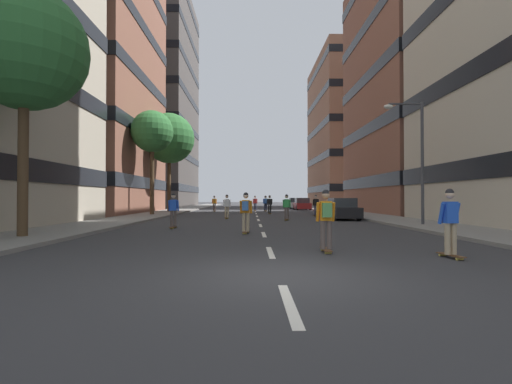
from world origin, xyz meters
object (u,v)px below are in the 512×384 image
street_tree_far (169,139)px  skater_2 (316,204)px  parked_car_far (342,210)px  skater_10 (173,209)px  skater_9 (214,203)px  skater_4 (255,203)px  skater_8 (266,202)px  street_tree_near (152,132)px  skater_6 (265,202)px  parked_car_mid (295,204)px  skater_11 (270,204)px  street_tree_mid (24,49)px  skater_7 (227,205)px  parked_car_near (302,204)px  skater_1 (450,220)px  skater_3 (326,216)px  skater_5 (246,210)px  streetlamp_right (415,149)px  skater_0 (287,206)px

street_tree_far → skater_2: size_ratio=5.70×
parked_car_far → skater_10: 12.77m
skater_9 → street_tree_far: bearing=-143.4°
skater_4 → skater_9: (-4.60, -1.63, 0.00)m
parked_car_far → skater_8: skater_8 is taller
street_tree_near → street_tree_far: size_ratio=0.87×
skater_6 → skater_8: same height
skater_9 → parked_car_mid: bearing=48.4°
street_tree_near → skater_11: street_tree_near is taller
street_tree_mid → skater_6: 30.54m
skater_6 → skater_7: 15.26m
parked_car_near → skater_8: bearing=148.3°
parked_car_far → street_tree_near: bearing=160.2°
skater_1 → skater_3: (-2.98, 1.02, 0.03)m
skater_7 → skater_9: bearing=99.2°
skater_8 → parked_car_mid: bearing=44.0°
skater_8 → skater_9: bearing=-128.8°
skater_4 → skater_8: size_ratio=1.00×
parked_car_near → skater_5: size_ratio=2.47×
street_tree_near → skater_7: bearing=-33.3°
parked_car_far → streetlamp_right: size_ratio=0.68×
skater_3 → skater_10: 10.16m
parked_car_mid → skater_8: 6.15m
streetlamp_right → skater_8: (-6.70, 29.42, -3.15)m
parked_car_far → streetlamp_right: bearing=-71.1°
skater_5 → skater_8: bearing=86.0°
skater_9 → skater_6: bearing=6.8°
skater_1 → skater_10: 12.87m
skater_0 → skater_8: size_ratio=1.00×
streetlamp_right → street_tree_far: bearing=132.7°
street_tree_far → skater_8: street_tree_far is taller
skater_1 → skater_6: (-3.39, 32.48, 0.03)m
skater_6 → street_tree_near: bearing=-133.9°
skater_5 → skater_8: size_ratio=1.00×
parked_car_mid → skater_2: size_ratio=2.47×
parked_car_near → street_tree_near: (-14.89, -14.69, 6.44)m
skater_3 → skater_10: (-6.02, 8.18, -0.03)m
skater_9 → skater_10: (0.15, -22.59, 0.00)m
skater_4 → skater_6: same height
street_tree_mid → skater_8: size_ratio=5.18×
street_tree_near → skater_0: street_tree_near is taller
street_tree_mid → skater_2: (13.84, 16.70, -6.07)m
skater_4 → skater_2: bearing=-68.5°
skater_8 → skater_6: bearing=-93.0°
skater_3 → skater_4: (-1.58, 32.40, -0.03)m
parked_car_mid → skater_11: (-4.67, -18.34, 0.29)m
skater_0 → skater_7: 4.66m
skater_4 → skater_6: bearing=-39.0°
parked_car_mid → skater_11: 18.93m
parked_car_near → street_tree_near: 21.88m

